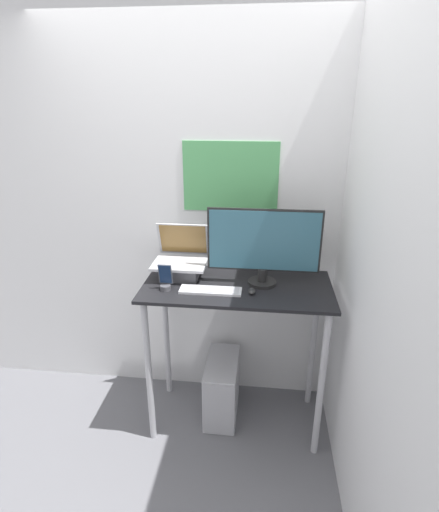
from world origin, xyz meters
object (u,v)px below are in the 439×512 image
Objects in this scene: laptop at (180,264)px; cell_phone at (165,281)px; mouse at (252,291)px; computer_tower at (222,387)px; keyboard at (211,290)px; monitor at (264,246)px.

cell_phone is (-0.05, -0.19, -0.03)m from laptop.
mouse is 0.84m from computer_tower.
keyboard is 0.82m from computer_tower.
computer_tower is (0.26, -0.04, -0.88)m from laptop.
mouse is 0.50m from cell_phone.
laptop reaches higher than keyboard.
keyboard is at bearing 0.55° from cell_phone.
keyboard is at bearing -108.68° from computer_tower.
cell_phone reaches higher than computer_tower.
laptop is 0.53m from monitor.
monitor is at bearing 67.84° from mouse.
laptop is at bearing 172.33° from computer_tower.
mouse is at bearing 0.38° from cell_phone.
cell_phone is 0.37× the size of computer_tower.
computer_tower is at bearing 140.87° from mouse.
keyboard is 0.82× the size of computer_tower.
laptop is at bearing 174.69° from monitor.
mouse reaches higher than keyboard.
cell_phone is at bearing -179.62° from mouse.
laptop is at bearing 138.75° from keyboard.
cell_phone is at bearing -153.85° from computer_tower.
laptop is 0.91× the size of keyboard.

